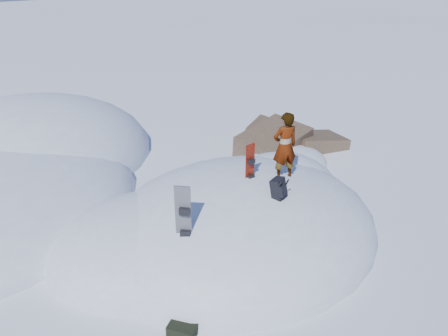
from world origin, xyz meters
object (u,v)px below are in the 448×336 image
snowboard_red (250,171)px  person (285,146)px  snowboard_dark (184,224)px  backpack (279,189)px

snowboard_red → person: (0.76, -0.25, 0.52)m
snowboard_dark → backpack: bearing=36.3°
snowboard_red → person: person is taller
snowboard_red → backpack: size_ratio=2.54×
snowboard_red → snowboard_dark: (-2.13, -0.81, -0.25)m
snowboard_red → person: 0.96m
snowboard_dark → person: (2.89, 0.56, 0.77)m
backpack → snowboard_red: bearing=71.1°
snowboard_dark → backpack: (2.21, -0.15, 0.20)m
snowboard_red → snowboard_dark: snowboard_red is taller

